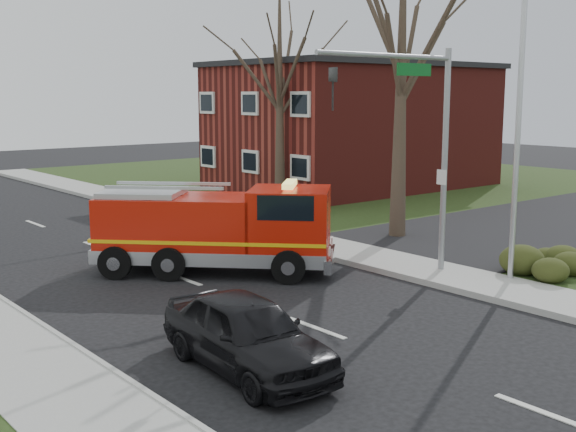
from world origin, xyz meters
TOP-DOWN VIEW (x-y plane):
  - ground at (0.00, 0.00)m, footprint 120.00×120.00m
  - sidewalk_right at (6.20, 0.00)m, footprint 2.40×80.00m
  - sidewalk_left at (-6.20, 0.00)m, footprint 2.40×80.00m
  - brick_building at (19.00, 18.00)m, footprint 15.40×10.40m
  - health_center_sign at (10.50, 12.50)m, footprint 0.12×2.00m
  - hedge_corner at (9.00, -1.00)m, footprint 2.80×2.00m
  - bare_tree_near at (9.50, 6.00)m, footprint 6.00×6.00m
  - bare_tree_far at (11.00, 15.00)m, footprint 5.25×5.25m
  - traffic_signal_mast at (5.21, 1.50)m, footprint 5.29×0.18m
  - streetlight_pole at (7.14, -0.50)m, footprint 1.48×0.16m
  - fire_engine at (1.30, 6.03)m, footprint 6.71×6.77m
  - parked_car_maroon at (-2.80, -1.08)m, footprint 2.12×4.64m

SIDE VIEW (x-z plane):
  - ground at x=0.00m, z-range 0.00..0.00m
  - sidewalk_right at x=6.20m, z-range 0.00..0.15m
  - sidewalk_left at x=-6.20m, z-range 0.00..0.15m
  - hedge_corner at x=9.00m, z-range 0.13..1.03m
  - parked_car_maroon at x=-2.80m, z-range 0.00..1.54m
  - health_center_sign at x=10.50m, z-range 0.18..1.58m
  - fire_engine at x=1.30m, z-range -0.14..2.73m
  - brick_building at x=19.00m, z-range 0.03..7.28m
  - streetlight_pole at x=7.14m, z-range 0.35..8.75m
  - traffic_signal_mast at x=5.21m, z-range 1.31..8.11m
  - bare_tree_far at x=11.00m, z-range 1.24..11.74m
  - bare_tree_near at x=9.50m, z-range 1.41..13.41m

